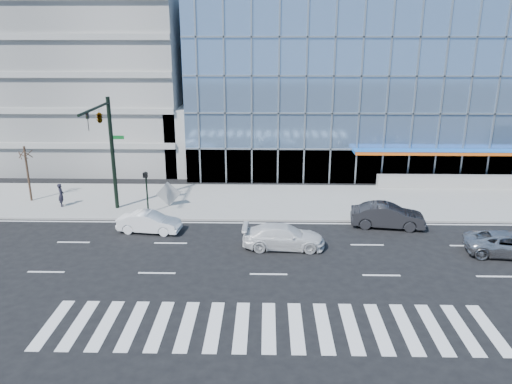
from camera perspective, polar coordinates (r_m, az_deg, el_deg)
ground at (r=30.59m, az=1.43°, el=-5.97°), size 160.00×160.00×0.00m
sidewalk at (r=38.02m, az=1.41°, el=-1.02°), size 120.00×8.00×0.15m
theatre_building at (r=56.04m, az=16.25°, el=12.13°), size 42.00×26.00×15.00m
parking_garage at (r=57.59m, az=-19.55°, el=14.47°), size 24.00×24.00×20.00m
ramp_block at (r=47.30m, az=-5.91°, el=6.30°), size 6.00×8.00×6.00m
traffic_signal at (r=34.88m, az=-17.02°, el=6.84°), size 1.14×5.74×8.00m
ped_signal_post at (r=35.48m, az=-12.42°, el=0.68°), size 0.30×0.33×3.00m
street_tree_near at (r=40.65m, az=-24.90°, el=3.98°), size 1.10×1.10×4.23m
silver_suv at (r=32.36m, az=26.92°, el=-5.33°), size 5.12×2.89×1.35m
white_suv at (r=29.86m, az=3.17°, el=-5.11°), size 4.95×2.12×1.42m
white_sedan at (r=32.87m, az=-12.10°, el=-3.39°), size 4.18×1.89×1.33m
dark_sedan at (r=34.03m, az=14.80°, el=-2.64°), size 4.96×2.30×1.58m
pedestrian at (r=39.05m, az=-21.38°, el=-0.32°), size 0.60×0.73×1.72m
tilted_panel at (r=37.00m, az=-9.96°, el=-0.21°), size 1.84×0.13×1.84m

